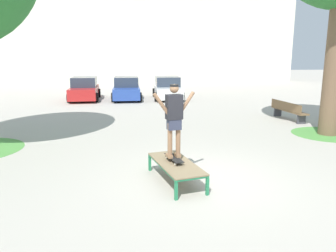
{
  "coord_description": "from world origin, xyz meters",
  "views": [
    {
      "loc": [
        -1.63,
        -7.1,
        2.84
      ],
      "look_at": [
        -0.61,
        1.39,
        1.0
      ],
      "focal_mm": 34.58,
      "sensor_mm": 36.0,
      "label": 1
    }
  ],
  "objects": [
    {
      "name": "skater",
      "position": [
        -0.64,
        0.01,
        1.53
      ],
      "size": [
        0.99,
        0.35,
        1.69
      ],
      "color": "#8E6647",
      "rests_on": "skateboard"
    },
    {
      "name": "building_facade",
      "position": [
        -3.93,
        30.96,
        6.92
      ],
      "size": [
        41.94,
        4.0,
        13.84
      ],
      "primitive_type": "cube",
      "color": "silver",
      "rests_on": "ground"
    },
    {
      "name": "skate_box",
      "position": [
        -0.61,
        -0.11,
        0.41
      ],
      "size": [
        1.17,
        2.02,
        0.46
      ],
      "color": "#237A4C",
      "rests_on": "ground"
    },
    {
      "name": "car_blue",
      "position": [
        -1.82,
        14.93,
        0.69
      ],
      "size": [
        1.92,
        4.2,
        1.5
      ],
      "color": "#28479E",
      "rests_on": "ground"
    },
    {
      "name": "ground_plane",
      "position": [
        0.0,
        0.0,
        0.0
      ],
      "size": [
        120.0,
        120.0,
        0.0
      ],
      "primitive_type": "plane",
      "color": "#B2AA9E"
    },
    {
      "name": "car_red",
      "position": [
        -4.6,
        15.03,
        0.69
      ],
      "size": [
        2.03,
        4.25,
        1.5
      ],
      "color": "red",
      "rests_on": "ground"
    },
    {
      "name": "park_bench",
      "position": [
        5.54,
        6.69,
        0.45
      ],
      "size": [
        0.65,
        2.43,
        0.83
      ],
      "color": "brown",
      "rests_on": "ground"
    },
    {
      "name": "grass_patch_near_right",
      "position": [
        5.68,
        3.85,
        0.0
      ],
      "size": [
        2.56,
        2.56,
        0.01
      ],
      "primitive_type": "cylinder",
      "color": "#519342",
      "rests_on": "ground"
    },
    {
      "name": "car_white",
      "position": [
        0.97,
        14.84,
        0.69
      ],
      "size": [
        2.01,
        4.24,
        1.5
      ],
      "color": "silver",
      "rests_on": "ground"
    },
    {
      "name": "skateboard",
      "position": [
        -0.64,
        0.01,
        0.54
      ],
      "size": [
        0.37,
        0.82,
        0.09
      ],
      "color": "black",
      "rests_on": "skate_box"
    }
  ]
}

